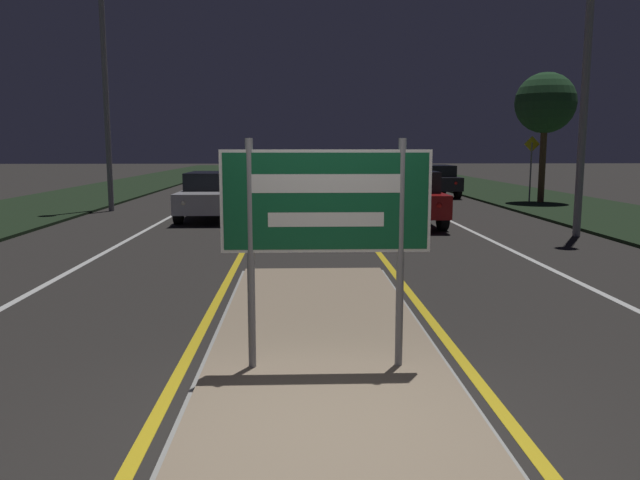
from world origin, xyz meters
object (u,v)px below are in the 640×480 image
at_px(car_approaching_0, 213,195).
at_px(warning_sign, 531,162).
at_px(car_receding_3, 378,165).
at_px(streetlight_left_near, 102,9).
at_px(highway_sign, 326,211).
at_px(streetlight_right_near, 590,7).
at_px(car_receding_2, 337,169).
at_px(car_receding_0, 402,196).
at_px(car_receding_1, 432,179).

xyz_separation_m(car_approaching_0, warning_sign, (11.43, 4.79, 0.84)).
bearing_deg(car_approaching_0, car_receding_3, 73.63).
bearing_deg(warning_sign, streetlight_left_near, -171.07).
bearing_deg(streetlight_left_near, highway_sign, -67.25).
distance_m(streetlight_left_near, streetlight_right_near, 14.62).
relative_size(car_receding_2, car_receding_3, 0.93).
relative_size(car_receding_0, car_receding_3, 0.99).
distance_m(car_receding_3, car_approaching_0, 31.17).
distance_m(highway_sign, car_receding_3, 43.54).
height_order(car_receding_1, car_receding_3, car_receding_3).
height_order(car_receding_3, warning_sign, warning_sign).
height_order(car_receding_2, car_receding_3, car_receding_3).
relative_size(streetlight_right_near, car_receding_1, 1.96).
height_order(car_receding_0, car_receding_3, car_receding_0).
xyz_separation_m(car_receding_0, car_receding_2, (-0.34, 23.10, -0.03)).
height_order(streetlight_left_near, warning_sign, streetlight_left_near).
height_order(streetlight_left_near, car_receding_2, streetlight_left_near).
height_order(car_receding_2, warning_sign, warning_sign).
height_order(streetlight_right_near, car_receding_3, streetlight_right_near).
bearing_deg(car_receding_0, highway_sign, -102.85).
bearing_deg(warning_sign, car_receding_0, -133.19).
bearing_deg(car_approaching_0, car_receding_2, 76.69).
height_order(highway_sign, car_approaching_0, highway_sign).
relative_size(highway_sign, warning_sign, 0.85).
bearing_deg(warning_sign, car_receding_3, 96.01).
distance_m(car_receding_2, car_receding_3, 9.17).
relative_size(streetlight_right_near, car_approaching_0, 2.07).
bearing_deg(car_receding_1, car_receding_3, 89.09).
xyz_separation_m(streetlight_left_near, car_receding_0, (9.20, -4.00, -5.77)).
relative_size(streetlight_left_near, car_receding_2, 2.48).
height_order(streetlight_left_near, streetlight_right_near, streetlight_left_near).
height_order(car_receding_3, car_approaching_0, car_receding_3).
bearing_deg(streetlight_left_near, car_approaching_0, -32.59).
relative_size(car_receding_0, car_receding_2, 1.07).
relative_size(car_receding_1, car_receding_2, 1.03).
height_order(highway_sign, car_receding_0, highway_sign).
distance_m(streetlight_right_near, car_receding_0, 6.45).
bearing_deg(car_receding_0, streetlight_right_near, -33.27).
bearing_deg(streetlight_right_near, car_receding_2, 99.26).
distance_m(streetlight_right_near, car_receding_3, 34.32).
bearing_deg(streetlight_left_near, car_receding_1, 26.84).
bearing_deg(highway_sign, streetlight_right_near, 54.55).
xyz_separation_m(highway_sign, streetlight_right_near, (6.48, 9.11, 3.77)).
bearing_deg(car_receding_0, car_receding_2, 90.85).
relative_size(car_receding_0, car_receding_1, 1.04).
bearing_deg(car_receding_2, car_receding_3, 66.23).
distance_m(car_receding_1, car_approaching_0, 12.04).
distance_m(car_receding_0, car_receding_1, 10.61).
bearing_deg(car_approaching_0, car_receding_0, -16.33).
xyz_separation_m(car_receding_0, warning_sign, (5.99, 6.39, 0.77)).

